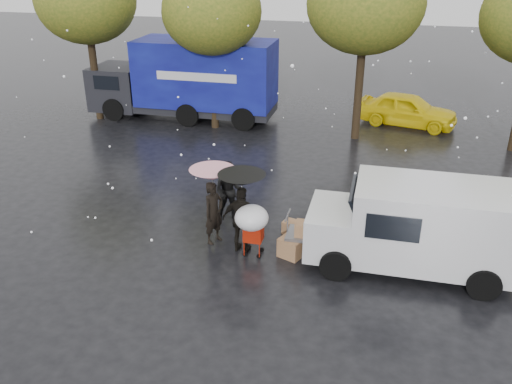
% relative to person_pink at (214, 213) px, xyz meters
% --- Properties ---
extents(ground, '(90.00, 90.00, 0.00)m').
position_rel_person_pink_xyz_m(ground, '(0.51, -0.55, -0.86)').
color(ground, black).
rests_on(ground, ground).
extents(person_pink, '(0.65, 0.75, 1.72)m').
position_rel_person_pink_xyz_m(person_pink, '(0.00, 0.00, 0.00)').
color(person_pink, black).
rests_on(person_pink, ground).
extents(person_middle, '(0.94, 0.77, 1.79)m').
position_rel_person_pink_xyz_m(person_middle, '(0.04, 1.29, 0.03)').
color(person_middle, black).
rests_on(person_middle, ground).
extents(person_black, '(1.08, 0.52, 1.80)m').
position_rel_person_pink_xyz_m(person_black, '(0.85, -0.28, 0.04)').
color(person_black, black).
rests_on(person_black, ground).
extents(umbrella_pink, '(1.18, 1.18, 2.10)m').
position_rel_person_pink_xyz_m(umbrella_pink, '(0.00, 0.00, 1.09)').
color(umbrella_pink, '#4C4C4C').
rests_on(umbrella_pink, ground).
extents(umbrella_black, '(1.20, 1.20, 2.16)m').
position_rel_person_pink_xyz_m(umbrella_black, '(0.85, -0.28, 1.15)').
color(umbrella_black, '#4C4C4C').
rests_on(umbrella_black, ground).
extents(vendor_cart, '(1.52, 0.80, 1.27)m').
position_rel_person_pink_xyz_m(vendor_cart, '(2.81, -0.03, -0.13)').
color(vendor_cart, slate).
rests_on(vendor_cart, ground).
extents(shopping_cart, '(0.84, 0.84, 1.46)m').
position_rel_person_pink_xyz_m(shopping_cart, '(1.17, -0.55, 0.20)').
color(shopping_cart, red).
rests_on(shopping_cart, ground).
extents(white_van, '(4.91, 2.18, 2.20)m').
position_rel_person_pink_xyz_m(white_van, '(5.14, -0.05, 0.30)').
color(white_van, white).
rests_on(white_van, ground).
extents(blue_truck, '(8.30, 2.60, 3.50)m').
position_rel_person_pink_xyz_m(blue_truck, '(-4.52, 10.47, 0.90)').
color(blue_truck, '#0D0C64').
rests_on(blue_truck, ground).
extents(box_ground_near, '(0.70, 0.64, 0.51)m').
position_rel_person_pink_xyz_m(box_ground_near, '(2.12, -0.27, -0.61)').
color(box_ground_near, '#966541').
rests_on(box_ground_near, ground).
extents(box_ground_far, '(0.55, 0.48, 0.37)m').
position_rel_person_pink_xyz_m(box_ground_far, '(1.93, 0.93, -0.68)').
color(box_ground_far, '#966541').
rests_on(box_ground_far, ground).
extents(yellow_taxi, '(4.47, 2.64, 1.43)m').
position_rel_person_pink_xyz_m(yellow_taxi, '(5.05, 11.65, -0.15)').
color(yellow_taxi, yellow).
rests_on(yellow_taxi, ground).
extents(tree_row, '(21.60, 4.40, 7.12)m').
position_rel_person_pink_xyz_m(tree_row, '(0.05, 9.45, 4.16)').
color(tree_row, black).
rests_on(tree_row, ground).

